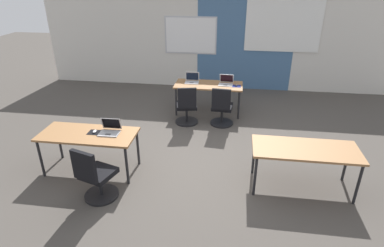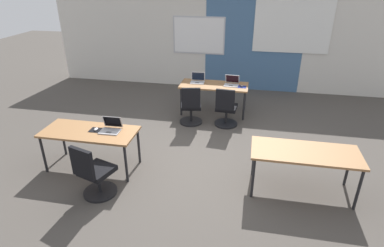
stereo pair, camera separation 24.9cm
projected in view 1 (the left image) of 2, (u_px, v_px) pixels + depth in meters
The scene contains 15 objects.
ground_plane at pixel (197, 159), 5.88m from camera, with size 24.00×24.00×0.00m.
back_wall_assembly at pixel (217, 39), 9.01m from camera, with size 10.00×0.27×2.80m.
desk_near_left at pixel (88, 136), 5.28m from camera, with size 1.60×0.70×0.72m.
desk_near_right at pixel (305, 152), 4.84m from camera, with size 1.60×0.70×0.72m.
desk_far_center at pixel (209, 87), 7.56m from camera, with size 1.60×0.70×0.72m.
laptop_far_right at pixel (226, 82), 7.50m from camera, with size 0.35×0.33×0.23m.
mousepad_far_right at pixel (236, 86), 7.41m from camera, with size 0.22×0.19×0.00m.
mouse_far_right at pixel (236, 85), 7.40m from camera, with size 0.07×0.11×0.03m.
chair_far_right at pixel (222, 110), 7.02m from camera, with size 0.52×0.56×0.92m.
laptop_near_left_inner at pixel (110, 130), 5.26m from camera, with size 0.34×0.30×0.23m.
mousepad_near_left_inner at pixel (95, 132), 5.28m from camera, with size 0.22×0.19×0.00m.
mouse_near_left_inner at pixel (95, 131), 5.28m from camera, with size 0.06×0.10×0.03m.
chair_near_left_inner at pixel (96, 178), 4.70m from camera, with size 0.55×0.60×0.92m.
laptop_far_left at pixel (192, 80), 7.65m from camera, with size 0.34×0.29×0.23m.
chair_far_left at pixel (187, 109), 7.08m from camera, with size 0.52×0.58×0.92m.
Camera 1 is at (0.62, -4.97, 3.15)m, focal length 29.67 mm.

